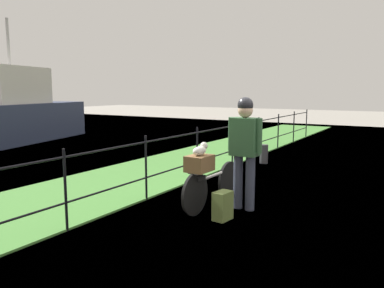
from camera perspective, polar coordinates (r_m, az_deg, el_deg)
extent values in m
plane|color=gray|center=(6.16, 13.62, -9.01)|extent=(60.00, 60.00, 0.00)
cube|color=#478438|center=(7.73, -10.05, -5.32)|extent=(27.00, 2.40, 0.03)
cylinder|color=black|center=(5.11, -18.30, -6.58)|extent=(0.04, 0.04, 1.06)
cylinder|color=black|center=(6.26, -6.85, -3.57)|extent=(0.04, 0.04, 1.06)
cylinder|color=black|center=(7.59, 0.77, -1.47)|extent=(0.04, 0.04, 1.06)
cylinder|color=black|center=(9.02, 6.04, 0.01)|extent=(0.04, 0.04, 1.06)
cylinder|color=black|center=(10.52, 9.84, 1.07)|extent=(0.04, 0.04, 1.06)
cylinder|color=black|center=(12.05, 12.69, 1.86)|extent=(0.04, 0.04, 1.06)
cylinder|color=black|center=(13.60, 14.89, 2.47)|extent=(0.04, 0.04, 1.06)
cylinder|color=black|center=(15.17, 16.64, 2.95)|extent=(0.04, 0.04, 1.06)
cylinder|color=black|center=(6.94, -2.66, -3.72)|extent=(18.00, 0.03, 0.03)
cylinder|color=black|center=(6.84, -2.69, 1.08)|extent=(18.00, 0.03, 0.03)
cylinder|color=black|center=(6.36, 5.46, -5.39)|extent=(0.63, 0.07, 0.62)
cylinder|color=black|center=(5.51, 0.43, -7.46)|extent=(0.63, 0.07, 0.62)
cylinder|color=#BCB7B2|center=(5.88, 3.14, -4.73)|extent=(0.79, 0.08, 0.04)
cube|color=black|center=(5.55, 1.11, -5.07)|extent=(0.20, 0.10, 0.06)
cube|color=slate|center=(5.53, 1.11, -4.14)|extent=(0.37, 0.17, 0.02)
cube|color=brown|center=(5.51, 1.12, -2.89)|extent=(0.40, 0.31, 0.23)
ellipsoid|color=silver|center=(5.48, 1.12, -1.03)|extent=(0.29, 0.15, 0.13)
sphere|color=silver|center=(5.57, 1.78, -0.28)|extent=(0.11, 0.11, 0.11)
cylinder|color=#383D51|center=(5.87, 6.85, -5.56)|extent=(0.14, 0.14, 0.82)
cylinder|color=#383D51|center=(5.78, 8.62, -5.79)|extent=(0.14, 0.14, 0.82)
cube|color=#2D5633|center=(5.70, 7.86, 1.08)|extent=(0.28, 0.41, 0.56)
cylinder|color=#2D5633|center=(5.80, 5.90, 1.50)|extent=(0.10, 0.10, 0.50)
cylinder|color=#2D5633|center=(5.61, 9.89, 1.21)|extent=(0.10, 0.10, 0.50)
sphere|color=tan|center=(5.67, 7.93, 4.99)|extent=(0.22, 0.22, 0.22)
sphere|color=black|center=(5.67, 7.95, 5.77)|extent=(0.23, 0.23, 0.23)
cube|color=olive|center=(5.37, 4.58, -9.14)|extent=(0.30, 0.21, 0.40)
cylinder|color=#38383D|center=(9.56, 10.64, -1.47)|extent=(0.20, 0.20, 0.46)
cube|color=#2D3856|center=(14.65, -25.03, 2.88)|extent=(6.11, 3.52, 1.32)
cube|color=silver|center=(14.61, -25.33, 7.91)|extent=(2.83, 2.06, 1.26)
cylinder|color=#B2B2B2|center=(14.69, -25.67, 13.48)|extent=(0.10, 0.10, 1.60)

